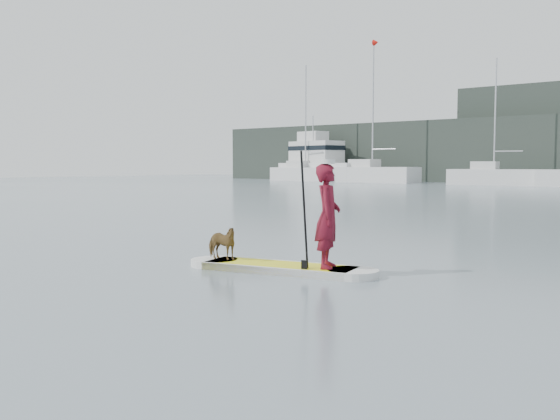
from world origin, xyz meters
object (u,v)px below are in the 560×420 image
Objects in this scene: paddler at (328,216)px; dog at (221,243)px; motor_yacht_b at (320,162)px; sailboat_a at (305,173)px; paddleboard at (280,268)px; sailboat_b at (372,173)px; sailboat_c at (493,176)px.

paddler is 2.01m from dog.
motor_yacht_b is (-32.48, 45.40, 0.99)m from paddler.
dog is 0.06× the size of sailboat_a.
paddleboard is 1.17m from dog.
sailboat_b reaches higher than sailboat_c.
sailboat_b reaches higher than dog.
sailboat_b reaches higher than paddleboard.
paddler is at bearing -81.12° from sailboat_c.
sailboat_b is at bearing 171.15° from sailboat_c.
sailboat_c reaches higher than dog.
sailboat_a is at bearing -104.53° from motor_yacht_b.
sailboat_a is at bearing 9.27° from paddler.
sailboat_a is 7.93m from sailboat_b.
dog is at bearing -83.54° from sailboat_c.
paddleboard is 0.24× the size of sailboat_b.
sailboat_a is at bearing 113.19° from paddleboard.
paddleboard is at bearing -58.22° from sailboat_b.
sailboat_c is (11.76, -0.11, -0.16)m from sailboat_b.
paddler is 45.80m from sailboat_c.
paddleboard is 0.27× the size of sailboat_a.
sailboat_a is at bearing 32.73° from dog.
paddleboard is 4.77× the size of dog.
dog is (-1.08, -0.25, 0.35)m from paddleboard.
dog is at bearing -59.45° from sailboat_b.
paddler is at bearing -43.10° from motor_yacht_b.
sailboat_a is 19.68m from sailboat_c.
sailboat_c is (-11.66, 44.20, 0.37)m from dog.
sailboat_a reaches higher than paddleboard.
sailboat_a reaches higher than sailboat_c.
motor_yacht_b is (-18.93, 1.65, 1.14)m from sailboat_c.
sailboat_b reaches higher than motor_yacht_b.
paddler is 2.39× the size of dog.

